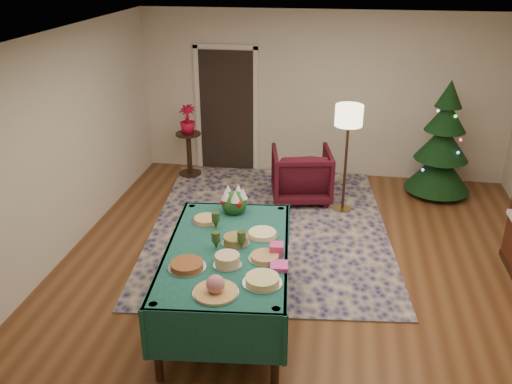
% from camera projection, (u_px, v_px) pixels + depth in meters
% --- Properties ---
extents(room_shell, '(7.00, 7.00, 7.00)m').
position_uv_depth(room_shell, '(307.00, 177.00, 5.67)').
color(room_shell, '#593319').
rests_on(room_shell, ground).
extents(doorway, '(1.08, 0.04, 2.16)m').
position_uv_depth(doorway, '(227.00, 107.00, 9.15)').
color(doorway, black).
rests_on(doorway, ground).
extents(rug, '(3.62, 4.51, 0.02)m').
position_uv_depth(rug, '(269.00, 225.00, 7.56)').
color(rug, '#14154C').
rests_on(rug, ground).
extents(buffet_table, '(1.43, 2.22, 0.82)m').
position_uv_depth(buffet_table, '(227.00, 263.00, 5.42)').
color(buffet_table, black).
rests_on(buffet_table, ground).
extents(platter_0, '(0.40, 0.40, 0.18)m').
position_uv_depth(platter_0, '(216.00, 287.00, 4.63)').
color(platter_0, silver).
rests_on(platter_0, buffet_table).
extents(platter_1, '(0.36, 0.36, 0.07)m').
position_uv_depth(platter_1, '(262.00, 280.00, 4.78)').
color(platter_1, silver).
rests_on(platter_1, buffet_table).
extents(platter_2, '(0.36, 0.36, 0.06)m').
position_uv_depth(platter_2, '(187.00, 265.00, 5.02)').
color(platter_2, silver).
rests_on(platter_2, buffet_table).
extents(platter_3, '(0.27, 0.27, 0.11)m').
position_uv_depth(platter_3, '(227.00, 260.00, 5.05)').
color(platter_3, silver).
rests_on(platter_3, buffet_table).
extents(platter_4, '(0.32, 0.32, 0.05)m').
position_uv_depth(platter_4, '(265.00, 257.00, 5.17)').
color(platter_4, silver).
rests_on(platter_4, buffet_table).
extents(platter_5, '(0.29, 0.29, 0.08)m').
position_uv_depth(platter_5, '(236.00, 240.00, 5.44)').
color(platter_5, silver).
rests_on(platter_5, buffet_table).
extents(platter_6, '(0.34, 0.34, 0.05)m').
position_uv_depth(platter_6, '(262.00, 234.00, 5.59)').
color(platter_6, silver).
rests_on(platter_6, buffet_table).
extents(platter_7, '(0.31, 0.31, 0.05)m').
position_uv_depth(platter_7, '(206.00, 220.00, 5.88)').
color(platter_7, silver).
rests_on(platter_7, buffet_table).
extents(goblet_0, '(0.09, 0.09, 0.19)m').
position_uv_depth(goblet_0, '(216.00, 220.00, 5.70)').
color(goblet_0, '#2D471E').
rests_on(goblet_0, buffet_table).
extents(goblet_1, '(0.09, 0.09, 0.19)m').
position_uv_depth(goblet_1, '(242.00, 240.00, 5.31)').
color(goblet_1, '#2D471E').
rests_on(goblet_1, buffet_table).
extents(goblet_2, '(0.09, 0.09, 0.19)m').
position_uv_depth(goblet_2, '(216.00, 240.00, 5.30)').
color(goblet_2, '#2D471E').
rests_on(goblet_2, buffet_table).
extents(napkin_stack, '(0.18, 0.18, 0.04)m').
position_uv_depth(napkin_stack, '(279.00, 266.00, 5.02)').
color(napkin_stack, '#DF3EA3').
rests_on(napkin_stack, buffet_table).
extents(gift_box, '(0.14, 0.14, 0.11)m').
position_uv_depth(gift_box, '(277.00, 249.00, 5.24)').
color(gift_box, '#D73B7D').
rests_on(gift_box, buffet_table).
extents(centerpiece, '(0.30, 0.30, 0.34)m').
position_uv_depth(centerpiece, '(234.00, 201.00, 6.04)').
color(centerpiece, '#1E4C1E').
rests_on(centerpiece, buffet_table).
extents(armchair, '(1.00, 0.96, 0.89)m').
position_uv_depth(armchair, '(301.00, 172.00, 8.20)').
color(armchair, '#420E19').
rests_on(armchair, ground).
extents(floor_lamp, '(0.39, 0.39, 1.59)m').
position_uv_depth(floor_lamp, '(349.00, 122.00, 7.48)').
color(floor_lamp, '#A57F3F').
rests_on(floor_lamp, ground).
extents(side_table, '(0.42, 0.42, 0.75)m').
position_uv_depth(side_table, '(189.00, 155.00, 9.14)').
color(side_table, black).
rests_on(side_table, ground).
extents(potted_plant, '(0.26, 0.47, 0.26)m').
position_uv_depth(potted_plant, '(188.00, 125.00, 8.92)').
color(potted_plant, red).
rests_on(potted_plant, side_table).
extents(christmas_tree, '(1.21, 1.21, 1.81)m').
position_uv_depth(christmas_tree, '(442.00, 145.00, 8.23)').
color(christmas_tree, black).
rests_on(christmas_tree, ground).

